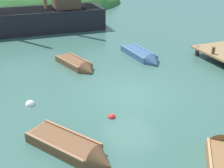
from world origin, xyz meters
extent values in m
plane|color=#33564C|center=(0.00, 0.00, 0.00)|extent=(120.00, 120.00, 0.00)
cylinder|color=#4F3D27|center=(6.77, 3.48, 0.00)|extent=(0.28, 0.28, 1.20)
cylinder|color=#4F3D27|center=(6.67, 1.91, 0.82)|extent=(0.20, 0.20, 0.45)
cube|color=black|center=(-3.67, 14.43, 0.53)|extent=(14.33, 4.56, 2.67)
cube|color=#997A51|center=(-3.67, 14.43, 1.82)|extent=(13.75, 4.21, 0.10)
cube|color=#4C3828|center=(0.30, 14.27, 2.42)|extent=(2.31, 2.88, 1.10)
cube|color=brown|center=(-3.98, -2.76, 0.12)|extent=(2.45, 2.88, 0.48)
cone|color=brown|center=(-3.00, -4.18, 0.12)|extent=(1.23, 1.14, 1.02)
cube|color=#8E6242|center=(-4.74, -1.67, 0.19)|extent=(0.86, 0.65, 0.34)
cube|color=#8E6242|center=(-3.71, -3.16, 0.30)|extent=(0.91, 0.71, 0.05)
cube|color=#8E6242|center=(-4.26, -2.36, 0.30)|extent=(0.91, 0.71, 0.05)
cube|color=#8E6242|center=(-4.39, -3.04, 0.39)|extent=(1.61, 2.27, 0.07)
cube|color=#8E6242|center=(-3.57, -2.48, 0.39)|extent=(1.61, 2.27, 0.07)
cube|color=brown|center=(-1.62, 4.88, 0.10)|extent=(1.84, 2.88, 0.44)
cone|color=brown|center=(-1.11, 3.28, 0.10)|extent=(1.18, 0.95, 1.02)
cube|color=#8E6242|center=(-2.01, 6.10, 0.17)|extent=(0.96, 0.41, 0.31)
cube|color=#8E6242|center=(-1.47, 4.43, 0.26)|extent=(0.99, 0.47, 0.05)
cube|color=#8E6242|center=(-1.76, 5.32, 0.26)|extent=(0.99, 0.47, 0.05)
cube|color=#8E6242|center=(-2.09, 4.72, 0.35)|extent=(0.88, 2.53, 0.07)
cube|color=#8E6242|center=(-1.14, 5.03, 0.35)|extent=(0.88, 2.53, 0.07)
cone|color=brown|center=(1.41, -4.68, 0.13)|extent=(1.21, 1.14, 1.00)
cube|color=#AE7B4F|center=(0.01, -5.77, 0.40)|extent=(1.65, 2.20, 0.07)
cube|color=#335175|center=(2.93, 4.85, 0.11)|extent=(1.34, 3.13, 0.46)
cone|color=#335175|center=(3.08, 2.96, 0.11)|extent=(1.10, 0.82, 1.05)
cube|color=#4F75A1|center=(2.81, 6.32, 0.18)|extent=(1.00, 0.20, 0.32)
cube|color=#4F75A1|center=(2.97, 4.32, 0.28)|extent=(1.02, 0.26, 0.05)
cube|color=#4F75A1|center=(2.89, 5.38, 0.28)|extent=(1.02, 0.26, 0.05)
cube|color=#4F75A1|center=(2.42, 4.81, 0.37)|extent=(0.31, 2.99, 0.07)
cube|color=#4F75A1|center=(3.44, 4.89, 0.37)|extent=(0.31, 2.99, 0.07)
sphere|color=red|center=(-1.62, -1.58, 0.00)|extent=(0.33, 0.33, 0.33)
sphere|color=white|center=(-4.72, 0.82, 0.00)|extent=(0.44, 0.44, 0.44)
camera|label=1|loc=(-5.22, -10.49, 6.28)|focal=42.81mm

